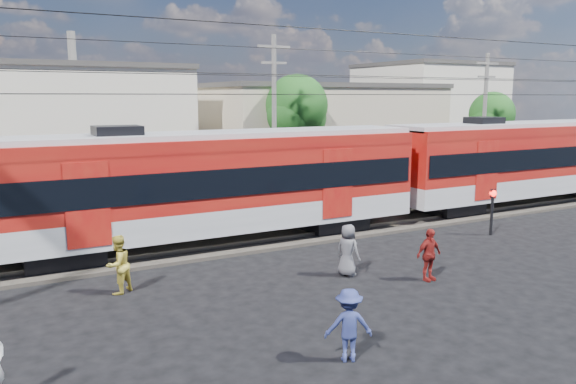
{
  "coord_description": "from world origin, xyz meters",
  "views": [
    {
      "loc": [
        -7.14,
        -10.91,
        5.43
      ],
      "look_at": [
        1.43,
        5.0,
        2.34
      ],
      "focal_mm": 35.0,
      "sensor_mm": 36.0,
      "label": 1
    }
  ],
  "objects_px": {
    "commuter_train": "(216,181)",
    "car_silver": "(485,174)",
    "crossing_signal": "(492,203)",
    "pedestrian_c": "(349,325)"
  },
  "relations": [
    {
      "from": "commuter_train",
      "to": "car_silver",
      "type": "distance_m",
      "value": 20.52
    },
    {
      "from": "commuter_train",
      "to": "crossing_signal",
      "type": "height_order",
      "value": "commuter_train"
    },
    {
      "from": "car_silver",
      "to": "crossing_signal",
      "type": "distance_m",
      "value": 13.26
    },
    {
      "from": "pedestrian_c",
      "to": "crossing_signal",
      "type": "height_order",
      "value": "crossing_signal"
    },
    {
      "from": "pedestrian_c",
      "to": "car_silver",
      "type": "relative_size",
      "value": 0.38
    },
    {
      "from": "car_silver",
      "to": "crossing_signal",
      "type": "height_order",
      "value": "crossing_signal"
    },
    {
      "from": "commuter_train",
      "to": "pedestrian_c",
      "type": "height_order",
      "value": "commuter_train"
    },
    {
      "from": "pedestrian_c",
      "to": "car_silver",
      "type": "xyz_separation_m",
      "value": [
        20.65,
        15.35,
        -0.08
      ]
    },
    {
      "from": "crossing_signal",
      "to": "commuter_train",
      "type": "bearing_deg",
      "value": 160.09
    },
    {
      "from": "commuter_train",
      "to": "car_silver",
      "type": "height_order",
      "value": "commuter_train"
    }
  ]
}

